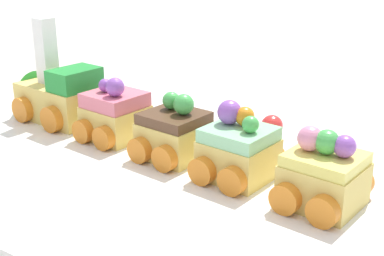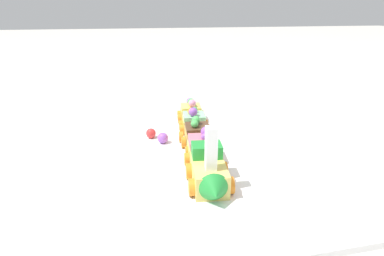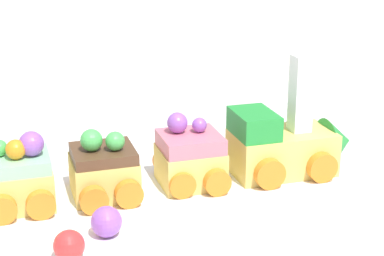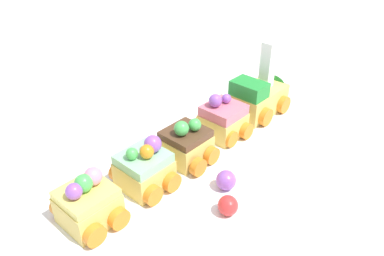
% 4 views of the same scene
% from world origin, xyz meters
% --- Properties ---
extents(ground_plane, '(10.00, 10.00, 0.00)m').
position_xyz_m(ground_plane, '(0.00, 0.00, 0.00)').
color(ground_plane, beige).
extents(display_board, '(0.66, 0.47, 0.01)m').
position_xyz_m(display_board, '(0.00, 0.00, 0.01)').
color(display_board, white).
rests_on(display_board, ground_plane).
extents(cake_train_locomotive, '(0.13, 0.08, 0.12)m').
position_xyz_m(cake_train_locomotive, '(0.15, 0.01, 0.04)').
color(cake_train_locomotive, '#EACC66').
rests_on(cake_train_locomotive, display_board).
extents(cake_car_strawberry, '(0.06, 0.08, 0.07)m').
position_xyz_m(cake_car_strawberry, '(0.05, 0.03, 0.04)').
color(cake_car_strawberry, '#EACC66').
rests_on(cake_car_strawberry, display_board).
extents(cake_car_chocolate, '(0.06, 0.08, 0.06)m').
position_xyz_m(cake_car_chocolate, '(-0.03, 0.03, 0.04)').
color(cake_car_chocolate, '#EACC66').
rests_on(cake_car_chocolate, display_board).
extents(cake_car_mint, '(0.06, 0.08, 0.07)m').
position_xyz_m(cake_car_mint, '(-0.11, 0.04, 0.04)').
color(cake_car_mint, '#EACC66').
rests_on(cake_car_mint, display_board).
extents(cake_car_lemon, '(0.06, 0.08, 0.06)m').
position_xyz_m(cake_car_lemon, '(-0.19, 0.05, 0.04)').
color(cake_car_lemon, '#EACC66').
rests_on(cake_car_lemon, display_board).
extents(gumball_purple, '(0.03, 0.03, 0.03)m').
position_xyz_m(gumball_purple, '(-0.05, -0.04, 0.02)').
color(gumball_purple, '#9956C6').
rests_on(gumball_purple, display_board).
extents(gumball_red, '(0.02, 0.02, 0.02)m').
position_xyz_m(gumball_red, '(-0.09, -0.07, 0.02)').
color(gumball_red, red).
rests_on(gumball_red, display_board).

